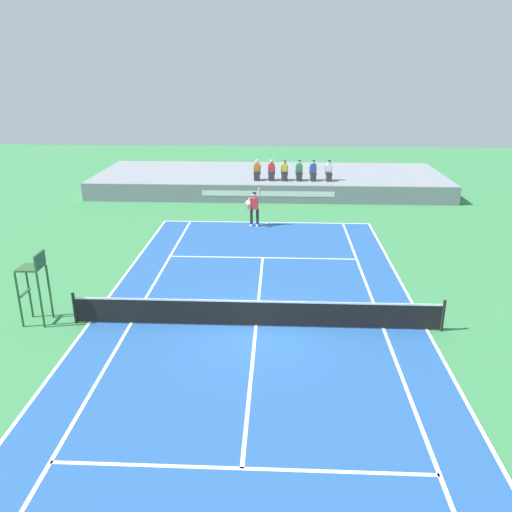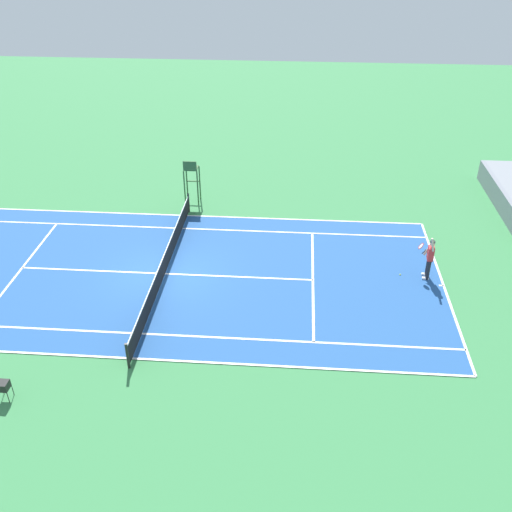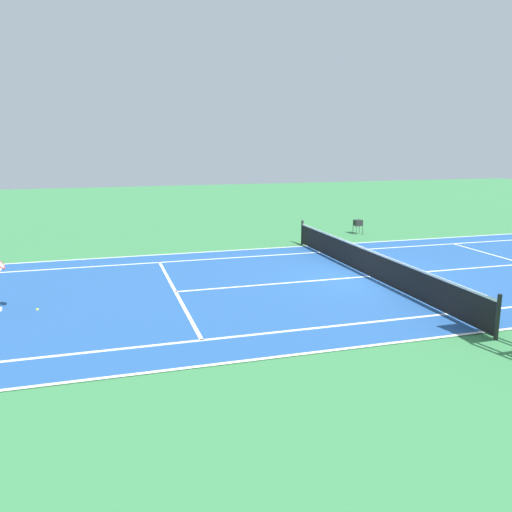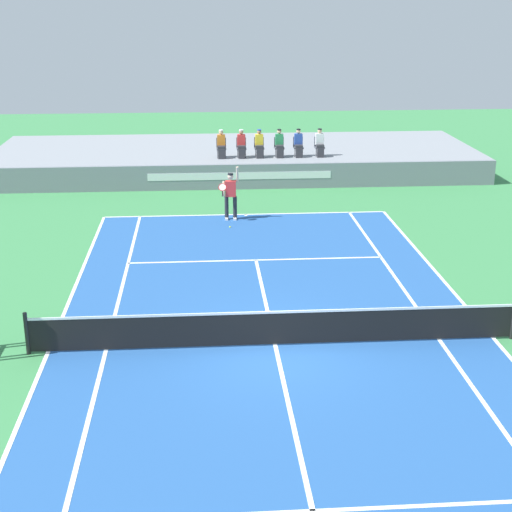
{
  "view_description": "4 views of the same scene",
  "coord_description": "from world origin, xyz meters",
  "px_view_note": "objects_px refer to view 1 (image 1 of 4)",
  "views": [
    {
      "loc": [
        0.7,
        -15.18,
        8.02
      ],
      "look_at": [
        -0.18,
        3.95,
        1.0
      ],
      "focal_mm": 36.76,
      "sensor_mm": 36.0,
      "label": 1
    },
    {
      "loc": [
        20.66,
        5.55,
        13.79
      ],
      "look_at": [
        -0.18,
        3.95,
        1.0
      ],
      "focal_mm": 40.61,
      "sensor_mm": 36.0,
      "label": 2
    },
    {
      "loc": [
        -15.17,
        8.45,
        4.38
      ],
      "look_at": [
        -0.18,
        3.95,
        1.0
      ],
      "focal_mm": 36.99,
      "sensor_mm": 36.0,
      "label": 3
    },
    {
      "loc": [
        -1.73,
        -16.99,
        8.15
      ],
      "look_at": [
        -0.18,
        3.95,
        1.0
      ],
      "focal_mm": 53.82,
      "sensor_mm": 36.0,
      "label": 4
    }
  ],
  "objects_px": {
    "spectator_seated_4": "(313,171)",
    "spectator_seated_5": "(329,171)",
    "spectator_seated_2": "(284,171)",
    "spectator_seated_3": "(299,171)",
    "spectator_seated_0": "(257,170)",
    "umpire_chair": "(34,279)",
    "tennis_player": "(254,208)",
    "tennis_ball": "(252,232)",
    "spectator_seated_1": "(271,171)"
  },
  "relations": [
    {
      "from": "spectator_seated_4",
      "to": "spectator_seated_5",
      "type": "xyz_separation_m",
      "value": [
        0.98,
        0.0,
        0.0
      ]
    },
    {
      "from": "tennis_player",
      "to": "tennis_ball",
      "type": "relative_size",
      "value": 30.63
    },
    {
      "from": "spectator_seated_0",
      "to": "spectator_seated_3",
      "type": "distance_m",
      "value": 2.66
    },
    {
      "from": "umpire_chair",
      "to": "spectator_seated_3",
      "type": "bearing_deg",
      "value": 62.86
    },
    {
      "from": "spectator_seated_2",
      "to": "spectator_seated_5",
      "type": "xyz_separation_m",
      "value": [
        2.78,
        0.0,
        0.0
      ]
    },
    {
      "from": "spectator_seated_4",
      "to": "umpire_chair",
      "type": "relative_size",
      "value": 0.52
    },
    {
      "from": "spectator_seated_4",
      "to": "spectator_seated_1",
      "type": "bearing_deg",
      "value": 180.0
    },
    {
      "from": "tennis_ball",
      "to": "spectator_seated_2",
      "type": "bearing_deg",
      "value": 77.44
    },
    {
      "from": "spectator_seated_1",
      "to": "spectator_seated_3",
      "type": "relative_size",
      "value": 1.0
    },
    {
      "from": "spectator_seated_1",
      "to": "spectator_seated_3",
      "type": "bearing_deg",
      "value": 0.0
    },
    {
      "from": "spectator_seated_3",
      "to": "tennis_player",
      "type": "xyz_separation_m",
      "value": [
        -2.52,
        -6.39,
        -0.73
      ]
    },
    {
      "from": "spectator_seated_0",
      "to": "tennis_ball",
      "type": "xyz_separation_m",
      "value": [
        0.07,
        -7.48,
        -1.69
      ]
    },
    {
      "from": "spectator_seated_0",
      "to": "spectator_seated_1",
      "type": "xyz_separation_m",
      "value": [
        0.92,
        0.0,
        0.0
      ]
    },
    {
      "from": "spectator_seated_0",
      "to": "spectator_seated_2",
      "type": "bearing_deg",
      "value": 0.0
    },
    {
      "from": "spectator_seated_3",
      "to": "umpire_chair",
      "type": "height_order",
      "value": "umpire_chair"
    },
    {
      "from": "spectator_seated_0",
      "to": "umpire_chair",
      "type": "relative_size",
      "value": 0.52
    },
    {
      "from": "spectator_seated_4",
      "to": "tennis_player",
      "type": "xyz_separation_m",
      "value": [
        -3.4,
        -6.39,
        -0.73
      ]
    },
    {
      "from": "spectator_seated_0",
      "to": "spectator_seated_5",
      "type": "relative_size",
      "value": 1.0
    },
    {
      "from": "spectator_seated_3",
      "to": "spectator_seated_4",
      "type": "distance_m",
      "value": 0.88
    },
    {
      "from": "spectator_seated_2",
      "to": "umpire_chair",
      "type": "xyz_separation_m",
      "value": [
        -8.12,
        -17.65,
        -0.17
      ]
    },
    {
      "from": "spectator_seated_0",
      "to": "umpire_chair",
      "type": "xyz_separation_m",
      "value": [
        -6.39,
        -17.65,
        -0.17
      ]
    },
    {
      "from": "spectator_seated_1",
      "to": "spectator_seated_3",
      "type": "xyz_separation_m",
      "value": [
        1.74,
        0.0,
        0.0
      ]
    },
    {
      "from": "spectator_seated_2",
      "to": "spectator_seated_3",
      "type": "bearing_deg",
      "value": 0.0
    },
    {
      "from": "spectator_seated_1",
      "to": "spectator_seated_4",
      "type": "height_order",
      "value": "same"
    },
    {
      "from": "spectator_seated_2",
      "to": "spectator_seated_1",
      "type": "bearing_deg",
      "value": 180.0
    },
    {
      "from": "spectator_seated_1",
      "to": "umpire_chair",
      "type": "relative_size",
      "value": 0.52
    },
    {
      "from": "tennis_player",
      "to": "umpire_chair",
      "type": "distance_m",
      "value": 13.03
    },
    {
      "from": "spectator_seated_2",
      "to": "spectator_seated_3",
      "type": "distance_m",
      "value": 0.92
    },
    {
      "from": "spectator_seated_3",
      "to": "spectator_seated_2",
      "type": "bearing_deg",
      "value": 180.0
    },
    {
      "from": "spectator_seated_4",
      "to": "spectator_seated_3",
      "type": "bearing_deg",
      "value": 180.0
    },
    {
      "from": "umpire_chair",
      "to": "spectator_seated_1",
      "type": "bearing_deg",
      "value": 67.51
    },
    {
      "from": "spectator_seated_3",
      "to": "tennis_player",
      "type": "bearing_deg",
      "value": -111.5
    },
    {
      "from": "spectator_seated_5",
      "to": "tennis_ball",
      "type": "xyz_separation_m",
      "value": [
        -4.45,
        -7.48,
        -1.69
      ]
    },
    {
      "from": "spectator_seated_2",
      "to": "spectator_seated_4",
      "type": "xyz_separation_m",
      "value": [
        1.8,
        0.0,
        0.0
      ]
    },
    {
      "from": "spectator_seated_4",
      "to": "umpire_chair",
      "type": "bearing_deg",
      "value": -119.36
    },
    {
      "from": "tennis_player",
      "to": "tennis_ball",
      "type": "xyz_separation_m",
      "value": [
        -0.07,
        -1.09,
        -0.96
      ]
    },
    {
      "from": "spectator_seated_3",
      "to": "umpire_chair",
      "type": "relative_size",
      "value": 0.52
    },
    {
      "from": "spectator_seated_2",
      "to": "spectator_seated_0",
      "type": "bearing_deg",
      "value": 180.0
    },
    {
      "from": "umpire_chair",
      "to": "spectator_seated_2",
      "type": "bearing_deg",
      "value": 65.28
    },
    {
      "from": "spectator_seated_1",
      "to": "spectator_seated_5",
      "type": "relative_size",
      "value": 1.0
    },
    {
      "from": "tennis_player",
      "to": "tennis_ball",
      "type": "bearing_deg",
      "value": -93.75
    },
    {
      "from": "spectator_seated_1",
      "to": "tennis_player",
      "type": "height_order",
      "value": "spectator_seated_1"
    },
    {
      "from": "spectator_seated_1",
      "to": "spectator_seated_5",
      "type": "height_order",
      "value": "same"
    },
    {
      "from": "tennis_ball",
      "to": "spectator_seated_3",
      "type": "bearing_deg",
      "value": 70.91
    },
    {
      "from": "umpire_chair",
      "to": "tennis_ball",
      "type": "bearing_deg",
      "value": 57.59
    },
    {
      "from": "tennis_player",
      "to": "umpire_chair",
      "type": "height_order",
      "value": "umpire_chair"
    },
    {
      "from": "spectator_seated_1",
      "to": "spectator_seated_4",
      "type": "distance_m",
      "value": 2.62
    },
    {
      "from": "tennis_ball",
      "to": "spectator_seated_5",
      "type": "bearing_deg",
      "value": 59.24
    },
    {
      "from": "spectator_seated_0",
      "to": "umpire_chair",
      "type": "bearing_deg",
      "value": -109.9
    },
    {
      "from": "spectator_seated_4",
      "to": "tennis_ball",
      "type": "height_order",
      "value": "spectator_seated_4"
    }
  ]
}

